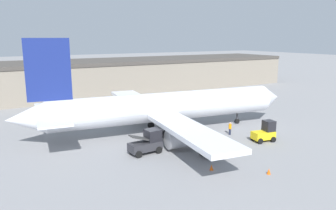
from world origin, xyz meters
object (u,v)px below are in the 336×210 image
Objects in this scene: pushback_tug at (215,148)px; belt_loader_truck at (147,142)px; safety_cone_near at (211,167)px; ground_crew_worker at (230,128)px; safety_cone_far at (269,171)px; airplane at (161,107)px; baggage_tug at (265,132)px.

belt_loader_truck is at bearing 137.38° from pushback_tug.
belt_loader_truck is at bearing 113.26° from safety_cone_near.
safety_cone_far is at bearing 103.35° from ground_crew_worker.
belt_loader_truck is (-4.98, -6.00, -2.21)m from airplane.
belt_loader_truck is 6.57× the size of safety_cone_near.
airplane is 13.16× the size of baggage_tug.
pushback_tug reaches higher than safety_cone_far.
baggage_tug is 14.50m from belt_loader_truck.
pushback_tug reaches higher than ground_crew_worker.
ground_crew_worker is 3.03× the size of safety_cone_near.
pushback_tug is (0.89, -10.27, -2.54)m from airplane.
safety_cone_far is at bearing -40.49° from safety_cone_near.
ground_crew_worker is 0.59× the size of baggage_tug.
belt_loader_truck is at bearing 123.66° from safety_cone_far.
baggage_tug reaches higher than safety_cone_near.
pushback_tug is at bearing -164.98° from baggage_tug.
ground_crew_worker reaches higher than safety_cone_far.
pushback_tug is 4.97× the size of safety_cone_near.
safety_cone_near is (-9.07, -7.96, -0.61)m from ground_crew_worker.
airplane is at bearing 1.33° from ground_crew_worker.
airplane reaches higher than safety_cone_near.
safety_cone_far is at bearing -75.74° from airplane.
safety_cone_near is at bearing 78.86° from ground_crew_worker.
ground_crew_worker is at bearing 65.75° from safety_cone_far.
baggage_tug is at bearing 45.83° from safety_cone_far.
belt_loader_truck reaches higher than pushback_tug.
safety_cone_near is at bearing -70.34° from belt_loader_truck.
safety_cone_near is (-10.98, -3.84, -0.82)m from baggage_tug.
baggage_tug is at bearing 19.28° from safety_cone_near.
airplane is 13.72× the size of pushback_tug.
pushback_tug is at bearing -39.63° from belt_loader_truck.
airplane is 13.74m from safety_cone_near.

